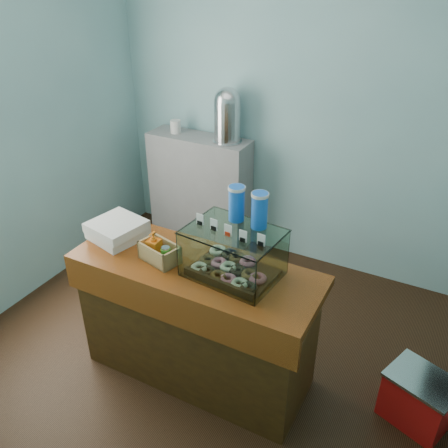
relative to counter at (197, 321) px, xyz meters
The scene contains 9 objects.
ground 0.52m from the counter, 90.00° to the left, with size 3.50×3.50×0.00m, color black.
room_shell 1.27m from the counter, 84.37° to the left, with size 3.54×3.04×2.82m.
counter is the anchor object (origin of this frame).
back_shelf 1.82m from the counter, 119.76° to the left, with size 1.00×0.32×1.10m, color gray.
display_case 0.65m from the counter, 15.10° to the left, with size 0.58×0.45×0.52m.
condiment_crate 0.56m from the counter, 169.12° to the right, with size 0.28×0.21×0.19m.
pastry_boxes 0.81m from the counter, behind, with size 0.39×0.39×0.13m.
coffee_urn 1.92m from the counter, 110.80° to the left, with size 0.27×0.27×0.49m.
red_cooler 1.47m from the counter, 11.91° to the left, with size 0.48×0.43×0.36m.
Camera 1 is at (1.30, -2.30, 2.58)m, focal length 38.00 mm.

